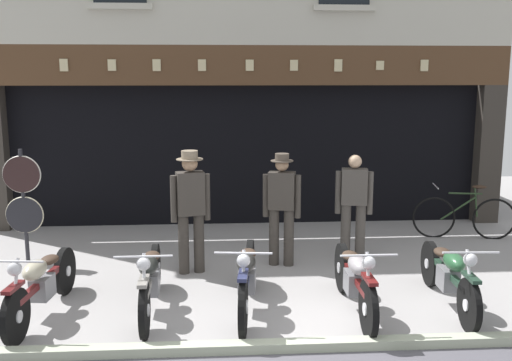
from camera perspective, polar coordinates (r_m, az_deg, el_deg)
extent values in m
cube|color=gray|center=(10.82, -0.72, -4.80)|extent=(21.54, 10.00, 0.08)
cube|color=#A1A991|center=(6.20, 1.84, -16.26)|extent=(21.54, 0.16, 0.18)
cube|color=black|center=(12.83, -1.29, 3.68)|extent=(8.77, 4.00, 2.60)
cube|color=#332D28|center=(11.87, 21.72, 2.41)|extent=(0.44, 0.36, 2.60)
cube|color=black|center=(11.08, -0.89, 3.30)|extent=(8.39, 0.03, 2.18)
cube|color=#4A311D|center=(10.57, -0.79, 11.22)|extent=(9.54, 0.24, 0.70)
cube|color=#C6B789|center=(10.75, -18.32, 10.70)|extent=(0.14, 0.03, 0.21)
cube|color=#C6B789|center=(10.58, -13.95, 10.93)|extent=(0.14, 0.03, 0.20)
cube|color=#C6B789|center=(10.47, -9.72, 11.09)|extent=(0.14, 0.03, 0.20)
cube|color=#C6B789|center=(10.42, -5.32, 11.19)|extent=(0.14, 0.03, 0.20)
cube|color=#C6B789|center=(10.44, -0.63, 11.23)|extent=(0.14, 0.03, 0.19)
cube|color=#C6B789|center=(10.51, 3.74, 11.21)|extent=(0.14, 0.03, 0.19)
cube|color=#C6B789|center=(10.64, 8.07, 11.12)|extent=(0.14, 0.03, 0.21)
cube|color=#C6B789|center=(10.82, 12.06, 10.98)|extent=(0.14, 0.03, 0.16)
cube|color=#C6B789|center=(11.07, 16.17, 10.78)|extent=(0.14, 0.03, 0.20)
cube|color=#B5B1A2|center=(10.58, -13.19, 16.31)|extent=(1.10, 0.12, 0.10)
cube|color=#B5B1A2|center=(10.69, 8.67, 16.39)|extent=(1.10, 0.12, 0.10)
cylinder|color=black|center=(6.70, -22.52, -12.23)|extent=(0.13, 0.61, 0.60)
cylinder|color=silver|center=(6.70, -22.52, -12.23)|extent=(0.11, 0.14, 0.13)
cylinder|color=black|center=(7.95, -18.23, -8.42)|extent=(0.14, 0.61, 0.60)
cylinder|color=silver|center=(7.95, -18.23, -8.42)|extent=(0.12, 0.14, 0.13)
cube|color=#511516|center=(7.28, -20.24, -9.28)|extent=(0.20, 1.32, 0.07)
cube|color=slate|center=(7.30, -20.20, -9.80)|extent=(0.23, 0.34, 0.26)
ellipsoid|color=#ABA38A|center=(7.06, -20.87, -8.20)|extent=(0.27, 0.48, 0.20)
ellipsoid|color=#38281E|center=(7.45, -19.58, -7.33)|extent=(0.23, 0.32, 0.10)
cube|color=#511516|center=(6.59, -22.71, -9.65)|extent=(0.14, 0.37, 0.04)
sphere|color=silver|center=(6.59, -22.60, -8.01)|extent=(0.15, 0.15, 0.15)
cylinder|color=silver|center=(6.56, -22.65, -7.34)|extent=(0.62, 0.09, 0.02)
cylinder|color=silver|center=(6.64, -22.55, -9.78)|extent=(0.06, 0.27, 0.61)
cylinder|color=black|center=(6.46, -10.88, -12.40)|extent=(0.08, 0.62, 0.61)
cylinder|color=silver|center=(6.46, -10.88, -12.40)|extent=(0.10, 0.14, 0.14)
cylinder|color=black|center=(7.78, -9.80, -8.40)|extent=(0.09, 0.62, 0.61)
cylinder|color=silver|center=(7.78, -9.80, -8.40)|extent=(0.11, 0.14, 0.14)
cube|color=gray|center=(7.07, -10.32, -9.31)|extent=(0.09, 1.30, 0.07)
cube|color=slate|center=(7.10, -10.30, -9.84)|extent=(0.21, 0.32, 0.26)
ellipsoid|color=black|center=(6.85, -10.51, -8.20)|extent=(0.23, 0.46, 0.20)
ellipsoid|color=#38281E|center=(7.26, -10.18, -7.30)|extent=(0.21, 0.30, 0.10)
cube|color=gray|center=(6.34, -10.98, -9.67)|extent=(0.11, 0.36, 0.04)
sphere|color=silver|center=(6.34, -10.98, -8.02)|extent=(0.15, 0.15, 0.15)
cylinder|color=silver|center=(6.32, -11.01, -7.33)|extent=(0.62, 0.03, 0.02)
cylinder|color=silver|center=(6.39, -10.94, -9.86)|extent=(0.04, 0.23, 0.62)
cylinder|color=black|center=(6.37, -1.27, -12.28)|extent=(0.14, 0.67, 0.67)
cylinder|color=silver|center=(6.37, -1.27, -12.28)|extent=(0.12, 0.16, 0.15)
cylinder|color=black|center=(7.66, -0.58, -8.31)|extent=(0.15, 0.68, 0.67)
cylinder|color=silver|center=(7.66, -0.58, -8.31)|extent=(0.13, 0.16, 0.15)
cube|color=#242847|center=(6.97, -0.89, -9.19)|extent=(0.21, 1.27, 0.07)
cube|color=slate|center=(6.99, -0.89, -9.73)|extent=(0.23, 0.34, 0.26)
ellipsoid|color=#262523|center=(6.75, -0.98, -8.06)|extent=(0.27, 0.48, 0.20)
ellipsoid|color=#38281E|center=(7.15, -0.78, -7.16)|extent=(0.23, 0.32, 0.10)
cube|color=#242847|center=(6.24, -1.28, -9.26)|extent=(0.14, 0.37, 0.04)
sphere|color=silver|center=(6.25, -1.25, -7.83)|extent=(0.15, 0.15, 0.15)
cylinder|color=silver|center=(6.23, -1.25, -7.13)|extent=(0.62, 0.09, 0.02)
cylinder|color=silver|center=(6.30, -1.26, -9.70)|extent=(0.06, 0.26, 0.61)
cylinder|color=black|center=(6.47, 10.97, -12.28)|extent=(0.07, 0.63, 0.63)
cylinder|color=silver|center=(6.47, 10.97, -12.28)|extent=(0.10, 0.14, 0.14)
cylinder|color=black|center=(7.71, 8.45, -8.45)|extent=(0.08, 0.63, 0.63)
cylinder|color=silver|center=(7.71, 8.45, -8.45)|extent=(0.11, 0.14, 0.14)
cube|color=#551515|center=(7.05, 9.62, -9.28)|extent=(0.08, 1.25, 0.07)
cube|color=slate|center=(7.07, 9.61, -9.82)|extent=(0.20, 0.32, 0.26)
ellipsoid|color=gray|center=(6.83, 9.98, -8.16)|extent=(0.22, 0.46, 0.20)
ellipsoid|color=#38281E|center=(7.21, 9.23, -7.29)|extent=(0.20, 0.30, 0.10)
cube|color=#551515|center=(6.35, 11.08, -9.47)|extent=(0.10, 0.36, 0.04)
sphere|color=silver|center=(6.35, 10.99, -7.90)|extent=(0.15, 0.15, 0.15)
cylinder|color=silver|center=(6.33, 11.02, -7.21)|extent=(0.62, 0.03, 0.02)
cylinder|color=silver|center=(6.40, 10.97, -9.74)|extent=(0.04, 0.24, 0.62)
cylinder|color=black|center=(6.91, 20.18, -11.40)|extent=(0.11, 0.60, 0.60)
cylinder|color=silver|center=(6.91, 20.18, -11.40)|extent=(0.11, 0.14, 0.13)
cylinder|color=black|center=(8.17, 16.70, -7.81)|extent=(0.12, 0.60, 0.60)
cylinder|color=silver|center=(8.17, 16.70, -7.81)|extent=(0.12, 0.14, 0.13)
cube|color=#1F3629|center=(7.49, 18.34, -8.59)|extent=(0.15, 1.31, 0.07)
cube|color=slate|center=(7.52, 18.31, -9.10)|extent=(0.22, 0.33, 0.26)
ellipsoid|color=#265332|center=(7.28, 18.86, -7.53)|extent=(0.25, 0.47, 0.20)
ellipsoid|color=#38281E|center=(7.67, 17.81, -6.71)|extent=(0.22, 0.31, 0.10)
cube|color=#1F3629|center=(6.80, 20.35, -8.89)|extent=(0.12, 0.37, 0.04)
sphere|color=silver|center=(6.80, 20.27, -7.29)|extent=(0.15, 0.15, 0.15)
cylinder|color=silver|center=(6.77, 20.31, -6.65)|extent=(0.62, 0.06, 0.02)
cylinder|color=silver|center=(6.84, 20.22, -9.02)|extent=(0.05, 0.29, 0.60)
cylinder|color=#38332D|center=(8.35, -5.61, -6.06)|extent=(0.15, 0.15, 0.87)
cylinder|color=#38332D|center=(8.32, -7.11, -6.16)|extent=(0.15, 0.15, 0.87)
cube|color=#38332D|center=(8.16, -6.46, -1.26)|extent=(0.42, 0.30, 0.61)
cube|color=white|center=(8.26, -6.60, -0.61)|extent=(0.14, 0.05, 0.34)
cube|color=black|center=(8.27, -6.62, -0.68)|extent=(0.05, 0.02, 0.32)
cylinder|color=#38332D|center=(8.22, -4.83, -1.62)|extent=(0.09, 0.09, 0.66)
cylinder|color=#38332D|center=(8.14, -8.08, -1.80)|extent=(0.09, 0.09, 0.66)
sphere|color=#9E7A5B|center=(8.09, -6.52, 1.67)|extent=(0.22, 0.22, 0.22)
cylinder|color=#7F705B|center=(8.08, -6.53, 2.09)|extent=(0.37, 0.37, 0.01)
cylinder|color=#7F705B|center=(8.07, -6.53, 2.51)|extent=(0.23, 0.23, 0.12)
cylinder|color=#38332D|center=(8.60, 3.24, -5.53)|extent=(0.15, 0.15, 0.87)
cylinder|color=#38332D|center=(8.63, 1.78, -5.47)|extent=(0.15, 0.15, 0.87)
cube|color=#38332D|center=(8.45, 2.54, -0.99)|extent=(0.42, 0.31, 0.55)
cube|color=silver|center=(8.55, 2.65, -0.40)|extent=(0.14, 0.05, 0.31)
cube|color=maroon|center=(8.57, 2.66, -0.46)|extent=(0.05, 0.02, 0.29)
cylinder|color=#38332D|center=(8.44, 4.12, -1.58)|extent=(0.09, 0.09, 0.63)
cylinder|color=#38332D|center=(8.50, 0.97, -1.47)|extent=(0.09, 0.09, 0.63)
sphere|color=#9E7A5B|center=(8.38, 2.56, 1.58)|extent=(0.19, 0.19, 0.19)
cylinder|color=#4C4238|center=(8.38, 2.57, 1.94)|extent=(0.33, 0.33, 0.01)
cylinder|color=#4C4238|center=(8.37, 2.57, 2.30)|extent=(0.20, 0.20, 0.11)
cylinder|color=#47423D|center=(8.97, 10.19, -4.96)|extent=(0.15, 0.15, 0.89)
cylinder|color=#47423D|center=(8.96, 8.78, -4.94)|extent=(0.15, 0.15, 0.89)
cube|color=#47423D|center=(8.81, 9.62, -0.59)|extent=(0.41, 0.29, 0.54)
cube|color=silver|center=(8.91, 9.59, -0.04)|extent=(0.14, 0.04, 0.30)
cube|color=maroon|center=(8.92, 9.58, -0.10)|extent=(0.05, 0.02, 0.28)
cylinder|color=#47423D|center=(8.84, 11.12, -1.21)|extent=(0.09, 0.09, 0.65)
cylinder|color=#47423D|center=(8.81, 8.07, -1.15)|extent=(0.09, 0.09, 0.65)
sphere|color=tan|center=(8.74, 9.69, 1.85)|extent=(0.20, 0.20, 0.20)
cylinder|color=#232328|center=(9.36, -21.78, -2.32)|extent=(0.06, 0.06, 1.71)
cylinder|color=black|center=(9.25, -22.01, 0.55)|extent=(0.54, 0.03, 0.54)
torus|color=silver|center=(9.26, -21.98, 0.57)|extent=(0.56, 0.04, 0.56)
cylinder|color=black|center=(9.37, -21.76, -3.16)|extent=(0.54, 0.03, 0.54)
torus|color=beige|center=(9.38, -21.73, -3.14)|extent=(0.56, 0.04, 0.56)
cube|color=beige|center=(11.12, 8.20, 4.98)|extent=(0.68, 0.02, 1.11)
cube|color=#232328|center=(11.08, 8.28, 7.31)|extent=(0.68, 0.01, 0.20)
torus|color=black|center=(10.55, 17.04, -3.50)|extent=(0.72, 0.17, 0.73)
torus|color=black|center=(10.77, 22.32, -3.54)|extent=(0.72, 0.17, 0.73)
cylinder|color=#23381E|center=(10.59, 19.23, -2.58)|extent=(0.58, 0.14, 0.44)
cylinder|color=#23381E|center=(10.56, 19.85, -1.21)|extent=(0.55, 0.13, 0.03)
cylinder|color=#23381E|center=(10.63, 20.76, -1.96)|extent=(0.10, 0.05, 0.52)
ellipsoid|color=#332319|center=(10.59, 21.06, -0.59)|extent=(0.26, 0.16, 0.06)
cylinder|color=silver|center=(10.43, 17.20, -0.51)|extent=(0.11, 0.50, 0.02)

